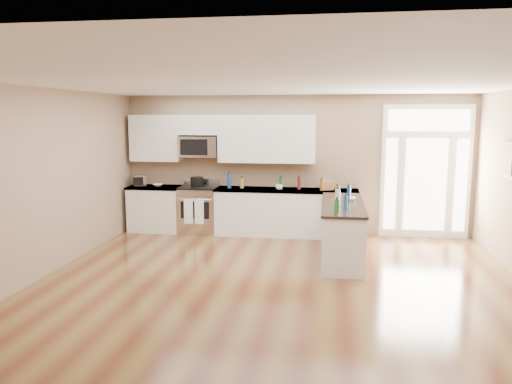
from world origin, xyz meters
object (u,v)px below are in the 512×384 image
at_px(peninsula_cabinet, 342,232).
at_px(kitchen_range, 199,209).
at_px(toaster_oven, 140,180).
at_px(stockpot, 197,181).

xyz_separation_m(peninsula_cabinet, kitchen_range, (-2.87, 1.45, 0.04)).
height_order(peninsula_cabinet, kitchen_range, kitchen_range).
distance_m(peninsula_cabinet, toaster_oven, 4.42).
bearing_deg(stockpot, peninsula_cabinet, -27.33).
bearing_deg(toaster_oven, kitchen_range, -19.67).
bearing_deg(kitchen_range, toaster_oven, 179.28).
bearing_deg(peninsula_cabinet, stockpot, 152.67).
bearing_deg(peninsula_cabinet, toaster_oven, 160.46).
bearing_deg(kitchen_range, peninsula_cabinet, -26.75).
relative_size(kitchen_range, toaster_oven, 4.13).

